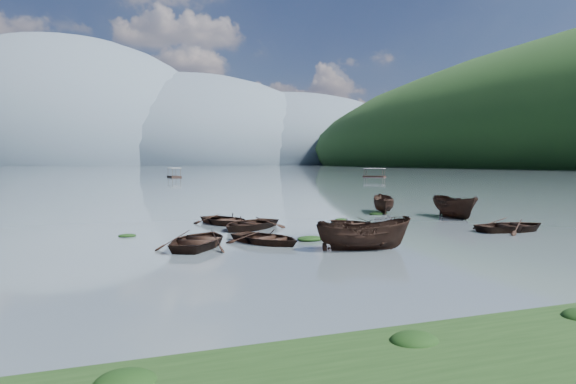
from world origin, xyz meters
name	(u,v)px	position (x,y,z in m)	size (l,w,h in m)	color
ground_plane	(376,248)	(0.00, 0.00, 0.00)	(2400.00, 2400.00, 0.00)	#4E5A61
haze_mtn_b	(66,165)	(-60.00, 900.00, 0.00)	(520.00, 520.00, 340.00)	#475666
haze_mtn_c	(188,164)	(140.00, 900.00, 0.00)	(520.00, 520.00, 260.00)	#475666
haze_mtn_d	(283,164)	(320.00, 900.00, 0.00)	(520.00, 520.00, 220.00)	#475666
rowboat_0	(266,243)	(-4.49, 3.09, 0.00)	(3.00, 4.20, 0.87)	black
rowboat_1	(200,246)	(-7.79, 3.28, 0.00)	(3.40, 4.76, 0.99)	black
rowboat_2	(364,250)	(-0.84, -0.37, 0.00)	(1.69, 4.50, 1.74)	black
rowboat_3	(352,227)	(2.51, 7.18, 0.00)	(2.86, 4.00, 0.83)	black
rowboat_4	(513,231)	(10.61, 2.33, 0.00)	(3.31, 4.64, 0.96)	black
rowboat_5	(455,218)	(12.13, 9.49, 0.00)	(1.86, 4.96, 1.91)	black
rowboat_6	(225,224)	(-4.58, 11.51, 0.00)	(3.18, 4.46, 0.92)	black
rowboat_7	(249,229)	(-3.78, 8.68, 0.00)	(3.38, 4.74, 0.98)	black
rowboat_8	(383,213)	(9.13, 14.58, 0.00)	(1.59, 4.22, 1.63)	black
weed_clump_0	(201,243)	(-7.60, 4.15, 0.00)	(1.04, 0.85, 0.23)	black
weed_clump_1	(338,242)	(-0.89, 2.28, 0.00)	(1.06, 0.85, 0.23)	black
weed_clump_2	(310,240)	(-2.08, 3.13, 0.00)	(1.37, 1.09, 0.30)	black
weed_clump_3	(341,220)	(3.67, 11.14, 0.00)	(0.83, 0.70, 0.18)	black
weed_clump_4	(512,226)	(12.22, 4.06, 0.00)	(1.25, 0.99, 0.26)	black
weed_clump_5	(127,236)	(-10.93, 7.95, 0.00)	(0.97, 0.78, 0.20)	black
weed_clump_6	(258,229)	(-3.33, 8.35, 0.00)	(0.83, 0.69, 0.17)	black
weed_clump_7	(376,215)	(7.87, 13.49, 0.00)	(1.13, 0.91, 0.25)	black
pontoon_centre	(174,177)	(6.83, 117.54, 0.00)	(2.65, 6.36, 2.44)	black
pontoon_right	(374,177)	(58.61, 101.76, 0.00)	(2.47, 5.92, 2.27)	black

